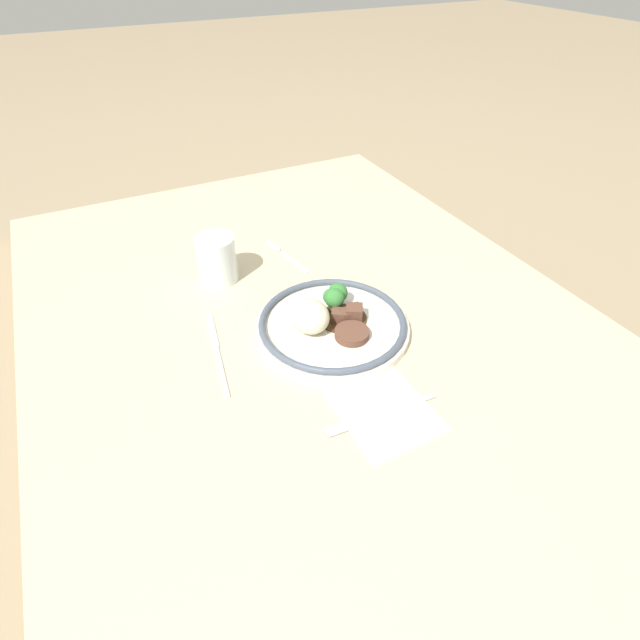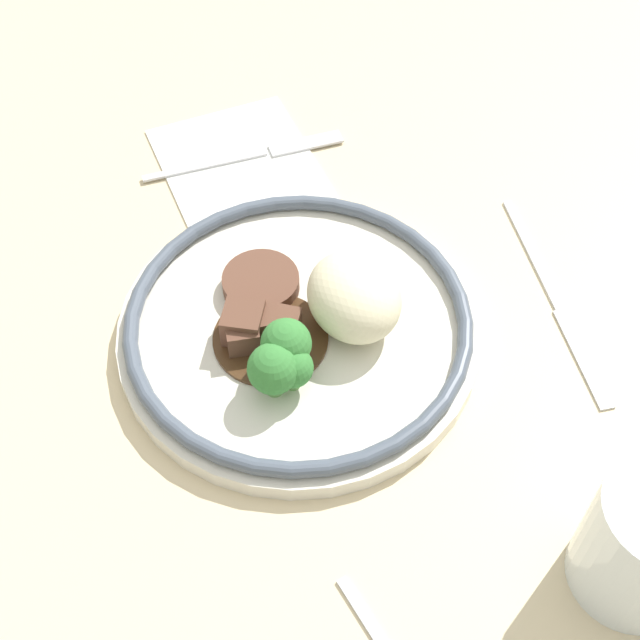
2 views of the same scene
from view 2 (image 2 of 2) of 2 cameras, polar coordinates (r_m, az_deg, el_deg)
ground_plane at (r=0.76m, az=-1.24°, el=-0.37°), size 8.00×8.00×0.00m
dining_table at (r=0.74m, az=-1.27°, el=0.75°), size 1.57×1.00×0.05m
napkin at (r=0.83m, az=-4.87°, el=9.90°), size 0.16×0.14×0.00m
plate at (r=0.68m, az=-1.15°, el=-0.29°), size 0.28×0.28×0.07m
fork at (r=0.83m, az=-3.61°, el=10.64°), size 0.02×0.19×0.00m
knife at (r=0.74m, az=14.92°, el=0.98°), size 0.22×0.04×0.00m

